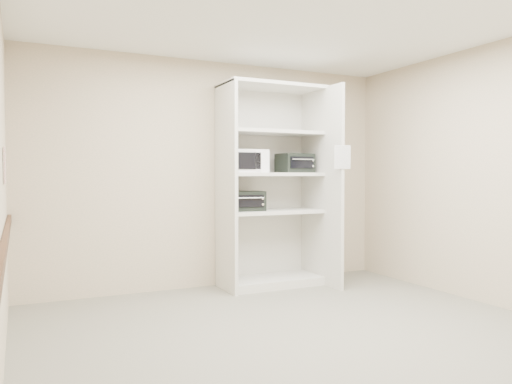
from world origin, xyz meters
name	(u,v)px	position (x,y,z in m)	size (l,w,h in m)	color
floor	(298,332)	(0.00, 0.00, 0.00)	(4.50, 4.00, 0.01)	#6C685A
ceiling	(299,13)	(0.00, 0.00, 2.70)	(4.50, 4.00, 0.01)	white
wall_back	(215,174)	(0.00, 2.00, 1.35)	(4.50, 0.02, 2.70)	beige
wall_front	(509,174)	(0.00, -2.00, 1.35)	(4.50, 0.02, 2.70)	beige
wall_left	(0,174)	(-2.25, 0.00, 1.35)	(0.02, 4.00, 2.70)	beige
wall_right	(486,174)	(2.25, 0.00, 1.35)	(0.02, 4.00, 2.70)	beige
shelving_unit	(275,192)	(0.67, 1.70, 1.13)	(1.24, 0.92, 2.42)	silver
microwave	(246,161)	(0.28, 1.70, 1.50)	(0.45, 0.34, 0.27)	white
toaster_oven_upper	(295,163)	(0.94, 1.69, 1.49)	(0.40, 0.30, 0.23)	black
toaster_oven_lower	(245,201)	(0.28, 1.71, 1.04)	(0.42, 0.31, 0.23)	black
paper_sign	(343,157)	(1.21, 1.07, 1.55)	(0.21, 0.01, 0.26)	white
chair_rail	(5,243)	(-2.23, 0.00, 0.90)	(0.04, 3.98, 0.08)	black
wall_poster	(5,166)	(-2.24, 0.74, 1.42)	(0.01, 0.21, 0.29)	silver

